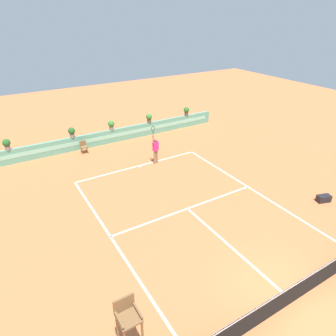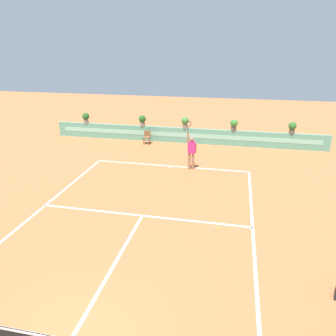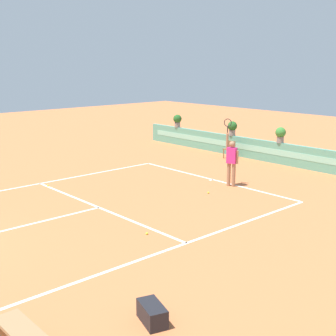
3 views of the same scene
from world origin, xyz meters
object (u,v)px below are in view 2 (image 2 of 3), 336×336
potted_plant_left (142,120)px  tennis_ball_by_sideline (59,206)px  ball_kid_chair (147,137)px  tennis_ball_near_baseline (190,179)px  tennis_ball_mid_court (219,228)px  potted_plant_centre (185,122)px  potted_plant_right (234,124)px  tennis_player (191,150)px  potted_plant_far_right (292,127)px  potted_plant_far_left (86,117)px

potted_plant_left → tennis_ball_by_sideline: bearing=-93.7°
ball_kid_chair → tennis_ball_by_sideline: 9.33m
tennis_ball_near_baseline → tennis_ball_mid_court: 4.57m
tennis_ball_by_sideline → ball_kid_chair: bearing=83.0°
tennis_ball_mid_court → tennis_ball_by_sideline: same height
tennis_ball_by_sideline → potted_plant_centre: bearing=70.5°
potted_plant_right → potted_plant_left: bearing=180.0°
tennis_player → tennis_ball_mid_court: size_ratio=38.01×
potted_plant_centre → potted_plant_far_right: size_ratio=1.00×
ball_kid_chair → tennis_player: 5.32m
tennis_ball_near_baseline → potted_plant_centre: bearing=101.4°
potted_plant_right → potted_plant_far_right: bearing=0.0°
ball_kid_chair → tennis_player: size_ratio=0.33×
potted_plant_far_left → potted_plant_left: bearing=0.0°
tennis_player → potted_plant_far_right: tennis_player is taller
tennis_ball_by_sideline → tennis_ball_near_baseline: bearing=39.2°
tennis_ball_mid_court → potted_plant_far_right: size_ratio=0.09×
potted_plant_right → ball_kid_chair: bearing=-172.4°
tennis_ball_by_sideline → potted_plant_left: bearing=86.3°
potted_plant_right → potted_plant_centre: bearing=180.0°
potted_plant_centre → ball_kid_chair: bearing=-163.0°
ball_kid_chair → tennis_ball_mid_court: size_ratio=12.50×
tennis_ball_by_sideline → tennis_player: bearing=48.8°
ball_kid_chair → potted_plant_right: 5.65m
tennis_ball_by_sideline → potted_plant_far_left: potted_plant_far_left is taller
tennis_ball_by_sideline → potted_plant_right: potted_plant_right is taller
ball_kid_chair → tennis_ball_mid_court: bearing=-61.2°
tennis_ball_near_baseline → tennis_ball_by_sideline: same height
potted_plant_far_right → tennis_ball_mid_court: bearing=-109.8°
tennis_player → tennis_ball_by_sideline: tennis_player is taller
potted_plant_centre → potted_plant_far_right: (6.64, 0.00, 0.00)m
ball_kid_chair → tennis_ball_near_baseline: size_ratio=12.50×
potted_plant_centre → potted_plant_far_left: same height
potted_plant_right → tennis_ball_by_sideline: bearing=-123.7°
tennis_ball_mid_court → tennis_ball_near_baseline: bearing=111.4°
tennis_ball_near_baseline → potted_plant_left: bearing=124.0°
tennis_player → potted_plant_right: tennis_player is taller
tennis_ball_near_baseline → potted_plant_centre: size_ratio=0.09×
tennis_ball_by_sideline → potted_plant_far_right: bearing=44.5°
tennis_player → potted_plant_far_right: size_ratio=3.57×
tennis_ball_near_baseline → potted_plant_right: size_ratio=0.09×
tennis_ball_near_baseline → potted_plant_centre: (-1.23, 6.11, 1.38)m
potted_plant_left → potted_plant_far_left: same height
tennis_ball_near_baseline → potted_plant_left: (-4.11, 6.11, 1.38)m
tennis_ball_near_baseline → potted_plant_far_right: 8.27m
tennis_ball_mid_court → potted_plant_far_left: bearing=133.6°
tennis_player → tennis_ball_mid_court: 6.02m
potted_plant_far_right → tennis_ball_by_sideline: bearing=-135.5°
tennis_ball_by_sideline → potted_plant_far_right: 14.31m
tennis_ball_mid_court → potted_plant_far_left: potted_plant_far_left is taller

